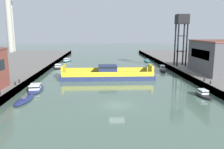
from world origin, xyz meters
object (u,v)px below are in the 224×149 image
at_px(chain_ferry, 108,74).
at_px(moored_boat_mid_left, 67,60).
at_px(moored_boat_far_right, 203,94).
at_px(warehouse_shed, 220,57).
at_px(moored_boat_mid_right, 36,88).
at_px(smokestack_distant_a, 11,25).
at_px(crane_tower, 182,25).
at_px(moored_boat_near_right, 162,69).
at_px(moored_boat_near_left, 24,100).
at_px(moored_boat_upstream_a, 147,61).
at_px(smokestack_distant_b, 9,18).
at_px(moored_boat_far_left, 59,66).

relative_size(chain_ferry, moored_boat_mid_left, 2.87).
xyz_separation_m(moored_boat_far_right, warehouse_shed, (10.88, 15.62, 4.94)).
relative_size(moored_boat_mid_right, moored_boat_far_right, 1.55).
relative_size(warehouse_shed, smokestack_distant_a, 0.53).
distance_m(chain_ferry, crane_tower, 28.12).
bearing_deg(warehouse_shed, moored_boat_mid_right, -167.11).
relative_size(chain_ferry, moored_boat_near_right, 3.75).
xyz_separation_m(moored_boat_near_right, moored_boat_mid_left, (-31.50, 23.71, -0.14)).
relative_size(moored_boat_near_left, moored_boat_upstream_a, 0.82).
height_order(moored_boat_far_right, moored_boat_upstream_a, moored_boat_far_right).
bearing_deg(chain_ferry, moored_boat_far_right, -45.61).
bearing_deg(crane_tower, moored_boat_near_right, -165.32).
distance_m(warehouse_shed, smokestack_distant_b, 103.13).
height_order(moored_boat_far_right, crane_tower, crane_tower).
height_order(moored_boat_far_left, smokestack_distant_a, smokestack_distant_a).
bearing_deg(moored_boat_mid_left, moored_boat_far_right, -58.34).
bearing_deg(moored_boat_far_left, moored_boat_mid_right, -89.07).
xyz_separation_m(moored_boat_far_left, moored_boat_upstream_a, (31.66, 15.01, -0.19)).
xyz_separation_m(chain_ferry, moored_boat_near_right, (16.68, 10.40, -0.43)).
bearing_deg(smokestack_distant_b, crane_tower, -37.91).
bearing_deg(moored_boat_far_left, smokestack_distant_b, 123.83).
height_order(moored_boat_mid_left, warehouse_shed, warehouse_shed).
height_order(chain_ferry, moored_boat_far_right, chain_ferry).
height_order(moored_boat_far_left, crane_tower, crane_tower).
xyz_separation_m(moored_boat_far_right, crane_tower, (5.54, 29.03, 12.88)).
distance_m(moored_boat_mid_right, moored_boat_far_right, 32.05).
relative_size(moored_boat_far_right, moored_boat_upstream_a, 0.65).
relative_size(moored_boat_near_left, moored_boat_mid_right, 0.81).
bearing_deg(moored_boat_near_right, moored_boat_mid_left, 143.03).
xyz_separation_m(moored_boat_upstream_a, crane_tower, (5.85, -20.55, 13.05)).
distance_m(moored_boat_near_left, moored_boat_upstream_a, 59.65).
bearing_deg(moored_boat_mid_left, moored_boat_near_right, -36.97).
bearing_deg(moored_boat_mid_left, crane_tower, -30.90).
height_order(moored_boat_near_right, moored_boat_far_left, moored_boat_near_right).
distance_m(moored_boat_near_left, smokestack_distant_b, 93.58).
distance_m(moored_boat_mid_right, moored_boat_upstream_a, 53.65).
bearing_deg(moored_boat_mid_left, moored_boat_upstream_a, -3.07).
xyz_separation_m(chain_ferry, moored_boat_mid_left, (-14.82, 34.11, -0.56)).
relative_size(moored_boat_mid_right, moored_boat_far_left, 1.14).
xyz_separation_m(moored_boat_near_left, smokestack_distant_b, (-33.71, 85.38, 18.21)).
relative_size(moored_boat_upstream_a, smokestack_distant_b, 0.24).
relative_size(moored_boat_mid_right, moored_boat_upstream_a, 1.01).
height_order(moored_boat_near_left, smokestack_distant_a, smokestack_distant_a).
height_order(moored_boat_upstream_a, smokestack_distant_b, smokestack_distant_b).
bearing_deg(moored_boat_near_right, warehouse_shed, -47.34).
xyz_separation_m(moored_boat_mid_left, crane_tower, (37.14, -22.23, 12.87)).
distance_m(moored_boat_upstream_a, smokestack_distant_a, 87.95).
relative_size(moored_boat_far_right, crane_tower, 0.36).
xyz_separation_m(moored_boat_near_left, moored_boat_mid_left, (-0.17, 52.56, 0.22)).
height_order(chain_ferry, warehouse_shed, warehouse_shed).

